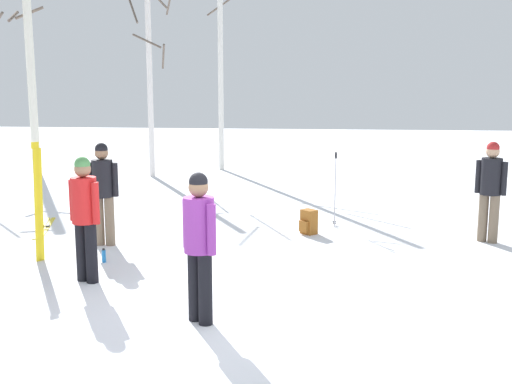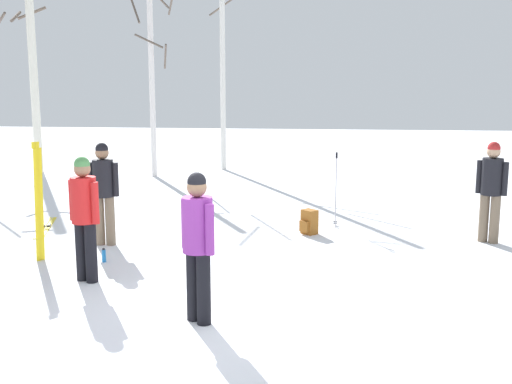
# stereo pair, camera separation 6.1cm
# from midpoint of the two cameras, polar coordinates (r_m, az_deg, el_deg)

# --- Properties ---
(ground_plane) EXTENTS (60.00, 60.00, 0.00)m
(ground_plane) POSITION_cam_midpoint_polar(r_m,az_deg,el_deg) (7.21, -3.14, -11.69)
(ground_plane) COLOR white
(person_0) EXTENTS (0.43, 0.37, 1.72)m
(person_0) POSITION_cam_midpoint_polar(r_m,az_deg,el_deg) (6.85, -5.18, -4.25)
(person_0) COLOR black
(person_0) RESTS_ON ground_plane
(person_1) EXTENTS (0.52, 0.34, 1.72)m
(person_1) POSITION_cam_midpoint_polar(r_m,az_deg,el_deg) (10.45, -13.80, 0.45)
(person_1) COLOR #72604C
(person_1) RESTS_ON ground_plane
(person_2) EXTENTS (0.48, 0.34, 1.72)m
(person_2) POSITION_cam_midpoint_polar(r_m,az_deg,el_deg) (8.56, -15.44, -1.70)
(person_2) COLOR black
(person_2) RESTS_ON ground_plane
(person_3) EXTENTS (0.46, 0.34, 1.72)m
(person_3) POSITION_cam_midpoint_polar(r_m,az_deg,el_deg) (11.05, 21.14, 0.57)
(person_3) COLOR #72604C
(person_3) RESTS_ON ground_plane
(ski_pair_planted_0) EXTENTS (0.12, 0.16, 1.82)m
(ski_pair_planted_0) POSITION_cam_midpoint_polar(r_m,az_deg,el_deg) (9.81, -19.32, -0.90)
(ski_pair_planted_0) COLOR yellow
(ski_pair_planted_0) RESTS_ON ground_plane
(ski_pair_lying_0) EXTENTS (0.67, 1.72, 0.05)m
(ski_pair_lying_0) POSITION_cam_midpoint_polar(r_m,az_deg,el_deg) (12.18, -18.79, -3.11)
(ski_pair_lying_0) COLOR yellow
(ski_pair_lying_0) RESTS_ON ground_plane
(ski_poles_0) EXTENTS (0.07, 0.23, 1.40)m
(ski_poles_0) POSITION_cam_midpoint_polar(r_m,az_deg,el_deg) (11.63, 7.57, 0.45)
(ski_poles_0) COLOR #B2B2BC
(ski_poles_0) RESTS_ON ground_plane
(backpack_0) EXTENTS (0.34, 0.35, 0.44)m
(backpack_0) POSITION_cam_midpoint_polar(r_m,az_deg,el_deg) (11.07, 5.10, -2.81)
(backpack_0) COLOR #99591E
(backpack_0) RESTS_ON ground_plane
(water_bottle_0) EXTENTS (0.06, 0.06, 0.21)m
(water_bottle_0) POSITION_cam_midpoint_polar(r_m,az_deg,el_deg) (9.61, -13.75, -5.75)
(water_bottle_0) COLOR #1E72BF
(water_bottle_0) RESTS_ON ground_plane
(birch_tree_1) EXTENTS (0.99, 1.26, 5.83)m
(birch_tree_1) POSITION_cam_midpoint_polar(r_m,az_deg,el_deg) (19.59, -19.90, 10.50)
(birch_tree_1) COLOR silver
(birch_tree_1) RESTS_ON ground_plane
(birch_tree_2) EXTENTS (1.55, 1.54, 5.53)m
(birch_tree_2) POSITION_cam_midpoint_polar(r_m,az_deg,el_deg) (17.95, -9.50, 10.49)
(birch_tree_2) COLOR silver
(birch_tree_2) RESTS_ON ground_plane
(birch_tree_3) EXTENTS (1.28, 1.14, 7.30)m
(birch_tree_3) POSITION_cam_midpoint_polar(r_m,az_deg,el_deg) (19.24, -3.02, 13.13)
(birch_tree_3) COLOR silver
(birch_tree_3) RESTS_ON ground_plane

